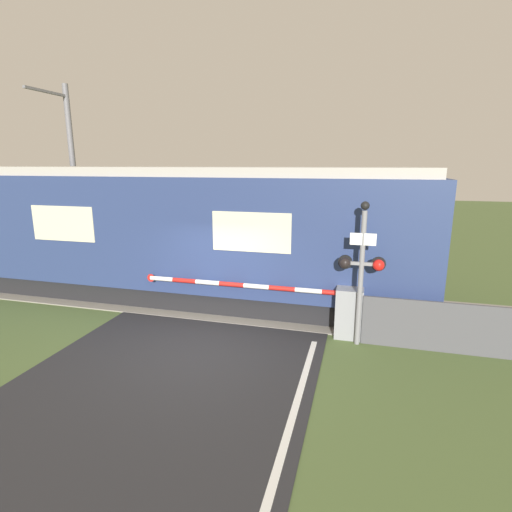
{
  "coord_description": "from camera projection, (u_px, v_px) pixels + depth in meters",
  "views": [
    {
      "loc": [
        3.35,
        -7.29,
        3.9
      ],
      "look_at": [
        0.81,
        2.09,
        1.64
      ],
      "focal_mm": 28.0,
      "sensor_mm": 36.0,
      "label": 1
    }
  ],
  "objects": [
    {
      "name": "ground_plane",
      "position": [
        194.0,
        349.0,
        8.58
      ],
      "size": [
        80.0,
        80.0,
        0.0
      ],
      "primitive_type": "plane",
      "color": "#4C6033"
    },
    {
      "name": "train",
      "position": [
        97.0,
        229.0,
        12.2
      ],
      "size": [
        19.33,
        2.79,
        3.81
      ],
      "color": "black",
      "rests_on": "ground_plane"
    },
    {
      "name": "signal_post",
      "position": [
        361.0,
        266.0,
        8.43
      ],
      "size": [
        0.99,
        0.26,
        3.14
      ],
      "color": "gray",
      "rests_on": "ground_plane"
    },
    {
      "name": "track_bed",
      "position": [
        238.0,
        301.0,
        11.49
      ],
      "size": [
        36.0,
        3.2,
        0.13
      ],
      "color": "gray",
      "rests_on": "ground_plane"
    },
    {
      "name": "catenary_pole",
      "position": [
        73.0,
        177.0,
        14.28
      ],
      "size": [
        0.2,
        1.9,
        6.56
      ],
      "color": "slate",
      "rests_on": "ground_plane"
    },
    {
      "name": "roadside_fence",
      "position": [
        470.0,
        330.0,
        8.22
      ],
      "size": [
        4.31,
        0.06,
        1.1
      ],
      "color": "#4C4C51",
      "rests_on": "ground_plane"
    },
    {
      "name": "crossing_barrier",
      "position": [
        331.0,
        308.0,
        9.14
      ],
      "size": [
        5.38,
        0.44,
        1.16
      ],
      "color": "gray",
      "rests_on": "ground_plane"
    }
  ]
}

